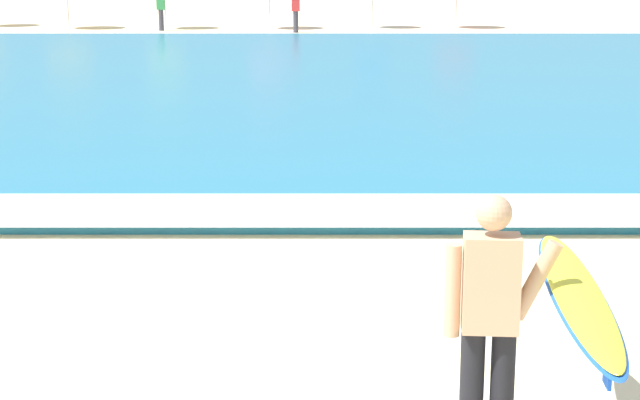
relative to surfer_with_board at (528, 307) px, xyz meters
The scene contains 5 objects.
sea 19.62m from the surfer_with_board, 97.75° to the left, with size 120.00×28.00×0.14m, color teal.
surf_foam 6.64m from the surfer_with_board, 113.71° to the left, with size 120.00×1.62×0.01m, color white.
surfer_with_board is the anchor object (origin of this frame).
beachgoer_near_row_left 37.48m from the surfer_with_board, 101.89° to the left, with size 0.32×0.20×1.58m.
beachgoer_near_row_mid 35.69m from the surfer_with_board, 93.61° to the left, with size 0.32×0.20×1.58m.
Camera 1 is at (1.36, -6.69, 3.13)m, focal length 58.44 mm.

